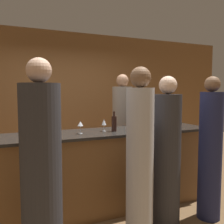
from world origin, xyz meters
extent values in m
plane|color=brown|center=(0.00, 0.00, 0.00)|extent=(14.00, 14.00, 0.00)
cube|color=brown|center=(0.00, 1.90, 1.40)|extent=(8.00, 0.06, 2.80)
cube|color=brown|center=(0.00, 0.00, 0.52)|extent=(3.46, 0.66, 1.04)
cube|color=black|center=(0.00, 0.00, 1.06)|extent=(3.52, 0.72, 0.04)
cylinder|color=gray|center=(0.86, 0.82, 0.85)|extent=(0.35, 0.35, 1.70)
sphere|color=#A37556|center=(0.86, 0.82, 1.80)|extent=(0.22, 0.22, 0.22)
cylinder|color=#B2B2B7|center=(0.28, -0.78, 0.83)|extent=(0.30, 0.30, 1.65)
sphere|color=brown|center=(0.28, -0.78, 1.76)|extent=(0.22, 0.22, 0.22)
cylinder|color=#2D2D33|center=(0.71, -0.69, 0.79)|extent=(0.33, 0.33, 1.58)
sphere|color=beige|center=(0.71, -0.69, 1.69)|extent=(0.21, 0.21, 0.21)
cylinder|color=#1E234C|center=(1.30, -0.78, 0.80)|extent=(0.28, 0.28, 1.61)
sphere|color=brown|center=(1.30, -0.78, 1.70)|extent=(0.19, 0.19, 0.19)
cylinder|color=#2D2D33|center=(-0.76, -0.80, 0.84)|extent=(0.37, 0.37, 1.69)
sphere|color=tan|center=(-0.76, -0.80, 1.80)|extent=(0.23, 0.23, 0.23)
cylinder|color=black|center=(0.31, -0.04, 1.18)|extent=(0.07, 0.07, 0.20)
cylinder|color=black|center=(0.31, -0.04, 1.31)|extent=(0.03, 0.03, 0.07)
cylinder|color=silver|center=(-0.17, -0.05, 1.08)|extent=(0.05, 0.05, 0.00)
cylinder|color=silver|center=(-0.17, -0.05, 1.13)|extent=(0.01, 0.01, 0.10)
cone|color=silver|center=(-0.17, -0.05, 1.20)|extent=(0.07, 0.07, 0.06)
cylinder|color=silver|center=(0.86, -0.22, 1.08)|extent=(0.05, 0.05, 0.00)
cylinder|color=silver|center=(0.86, -0.22, 1.12)|extent=(0.01, 0.01, 0.08)
cone|color=silver|center=(0.86, -0.22, 1.19)|extent=(0.06, 0.06, 0.06)
cylinder|color=silver|center=(0.18, 0.00, 1.08)|extent=(0.05, 0.05, 0.00)
cylinder|color=silver|center=(0.18, 0.00, 1.12)|extent=(0.01, 0.01, 0.08)
cone|color=silver|center=(0.18, 0.00, 1.20)|extent=(0.06, 0.06, 0.08)
cylinder|color=silver|center=(0.69, 0.00, 1.08)|extent=(0.05, 0.05, 0.00)
cylinder|color=silver|center=(0.69, 0.00, 1.12)|extent=(0.01, 0.01, 0.09)
cone|color=silver|center=(0.69, 0.00, 1.19)|extent=(0.08, 0.08, 0.06)
camera|label=1|loc=(-1.07, -3.10, 1.61)|focal=40.00mm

